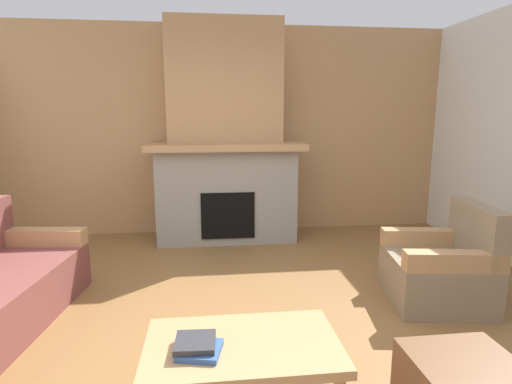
% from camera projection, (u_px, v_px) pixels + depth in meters
% --- Properties ---
extents(ground, '(9.00, 9.00, 0.00)m').
position_uv_depth(ground, '(245.00, 350.00, 2.77)').
color(ground, brown).
extents(wall_back_wood_panel, '(6.00, 0.12, 2.70)m').
position_uv_depth(wall_back_wood_panel, '(224.00, 131.00, 5.44)').
color(wall_back_wood_panel, tan).
rests_on(wall_back_wood_panel, ground).
extents(fireplace, '(1.90, 0.82, 2.70)m').
position_uv_depth(fireplace, '(226.00, 147.00, 5.11)').
color(fireplace, gray).
rests_on(fireplace, ground).
extents(armchair, '(0.86, 0.86, 0.85)m').
position_uv_depth(armchair, '(442.00, 269.00, 3.44)').
color(armchair, '#847056').
rests_on(armchair, ground).
extents(coffee_table, '(1.00, 0.60, 0.43)m').
position_uv_depth(coffee_table, '(243.00, 352.00, 2.10)').
color(coffee_table, tan).
rests_on(coffee_table, ground).
extents(book_stack_near_edge, '(0.25, 0.24, 0.06)m').
position_uv_depth(book_stack_near_edge, '(197.00, 346.00, 2.00)').
color(book_stack_near_edge, '#335699').
rests_on(book_stack_near_edge, coffee_table).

